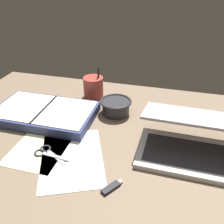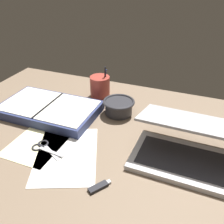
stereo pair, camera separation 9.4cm
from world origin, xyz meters
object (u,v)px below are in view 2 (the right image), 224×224
at_px(planner, 49,109).
at_px(pen_cup, 100,86).
at_px(bowl, 118,106).
at_px(scissors, 43,147).
at_px(laptop, 190,148).

bearing_deg(planner, pen_cup, 59.12).
relative_size(bowl, scissors, 1.02).
height_order(pen_cup, scissors, pen_cup).
relative_size(laptop, pen_cup, 2.41).
bearing_deg(scissors, planner, 135.05).
bearing_deg(bowl, laptop, -30.84).
distance_m(laptop, planner, 0.59).
bearing_deg(scissors, laptop, 31.97).
xyz_separation_m(pen_cup, scissors, (-0.03, -0.43, -0.05)).
bearing_deg(pen_cup, scissors, -93.69).
distance_m(bowl, planner, 0.29).
xyz_separation_m(laptop, scissors, (-0.48, -0.13, -0.04)).
distance_m(bowl, pen_cup, 0.18).
bearing_deg(planner, bowl, 21.73).
bearing_deg(bowl, scissors, -117.70).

